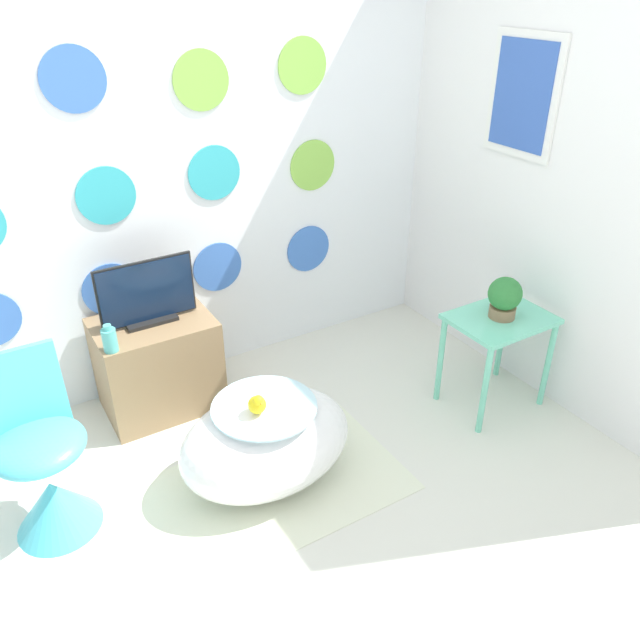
% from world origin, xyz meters
% --- Properties ---
extents(ground_plane, '(12.00, 12.00, 0.00)m').
position_xyz_m(ground_plane, '(0.00, 0.00, 0.00)').
color(ground_plane, silver).
extents(wall_back_dotted, '(4.34, 0.05, 2.60)m').
position_xyz_m(wall_back_dotted, '(-0.00, 1.82, 1.30)').
color(wall_back_dotted, white).
rests_on(wall_back_dotted, ground_plane).
extents(wall_right, '(0.06, 2.80, 2.60)m').
position_xyz_m(wall_right, '(1.69, 0.90, 1.30)').
color(wall_right, white).
rests_on(wall_right, ground_plane).
extents(rug, '(1.26, 0.74, 0.01)m').
position_xyz_m(rug, '(-0.00, 0.67, 0.00)').
color(rug, silver).
rests_on(rug, ground_plane).
extents(bathtub, '(0.81, 0.57, 0.44)m').
position_xyz_m(bathtub, '(0.03, 0.74, 0.22)').
color(bathtub, white).
rests_on(bathtub, ground_plane).
extents(rubber_duck, '(0.08, 0.09, 0.09)m').
position_xyz_m(rubber_duck, '(-0.02, 0.69, 0.49)').
color(rubber_duck, yellow).
rests_on(rubber_duck, bathtub).
extents(chair, '(0.37, 0.37, 0.81)m').
position_xyz_m(chair, '(-0.87, 0.96, 0.27)').
color(chair, '#4CC6DB').
rests_on(chair, ground_plane).
extents(tv_cabinet, '(0.59, 0.44, 0.53)m').
position_xyz_m(tv_cabinet, '(-0.20, 1.55, 0.26)').
color(tv_cabinet, '#8E704C').
rests_on(tv_cabinet, ground_plane).
extents(tv, '(0.49, 0.12, 0.34)m').
position_xyz_m(tv, '(-0.20, 1.55, 0.68)').
color(tv, black).
rests_on(tv, tv_cabinet).
extents(vase, '(0.07, 0.07, 0.14)m').
position_xyz_m(vase, '(-0.45, 1.38, 0.59)').
color(vase, '#51B2AD').
rests_on(vase, tv_cabinet).
extents(side_table, '(0.51, 0.38, 0.54)m').
position_xyz_m(side_table, '(1.36, 0.64, 0.44)').
color(side_table, '#72D8B7').
rests_on(side_table, ground_plane).
extents(potted_plant_left, '(0.17, 0.17, 0.22)m').
position_xyz_m(potted_plant_left, '(1.36, 0.64, 0.65)').
color(potted_plant_left, '#8C6B4C').
rests_on(potted_plant_left, side_table).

